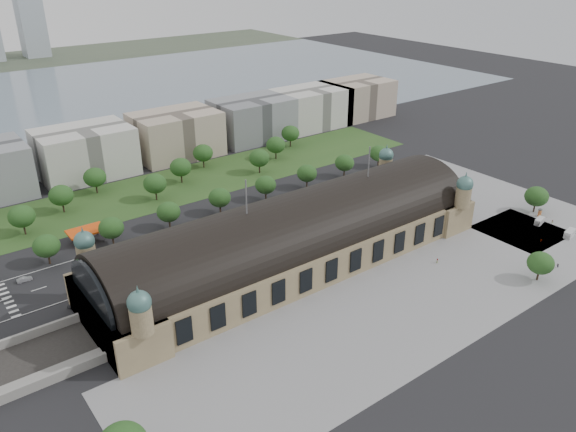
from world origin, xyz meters
TOP-DOWN VIEW (x-y plane):
  - ground at (0.00, 0.00)m, footprint 900.00×900.00m
  - station at (0.00, 0.00)m, footprint 150.00×48.40m
  - plaza_south at (10.00, -44.00)m, footprint 190.00×48.00m
  - plaza_east at (103.00, 0.00)m, footprint 56.00×100.00m
  - road_slab at (-20.00, 38.00)m, footprint 260.00×26.00m
  - grass_belt at (-15.00, 93.00)m, footprint 300.00×45.00m
  - petrol_station at (-53.91, 65.28)m, footprint 14.00×13.00m
  - lake at (0.00, 298.00)m, footprint 700.00×320.00m
  - far_tower_right at (45.00, 508.00)m, footprint 24.00×24.00m
  - office_3 at (-30.00, 133.00)m, footprint 45.00×32.00m
  - office_4 at (20.00, 133.00)m, footprint 45.00×32.00m
  - office_5 at (70.00, 133.00)m, footprint 45.00×32.00m
  - office_6 at (115.00, 133.00)m, footprint 45.00×32.00m
  - office_7 at (155.00, 133.00)m, footprint 45.00×32.00m
  - tree_row_2 at (-72.00, 53.00)m, footprint 9.60×9.60m
  - tree_row_3 at (-48.00, 53.00)m, footprint 9.60×9.60m
  - tree_row_4 at (-24.00, 53.00)m, footprint 9.60×9.60m
  - tree_row_5 at (0.00, 53.00)m, footprint 9.60×9.60m
  - tree_row_6 at (24.00, 53.00)m, footprint 9.60×9.60m
  - tree_row_7 at (48.00, 53.00)m, footprint 9.60×9.60m
  - tree_row_8 at (72.00, 53.00)m, footprint 9.60×9.60m
  - tree_row_9 at (96.00, 53.00)m, footprint 9.60×9.60m
  - tree_belt_3 at (-73.00, 83.00)m, footprint 10.40×10.40m
  - tree_belt_4 at (-54.00, 95.00)m, footprint 10.40×10.40m
  - tree_belt_5 at (-35.00, 107.00)m, footprint 10.40×10.40m
  - tree_belt_6 at (-16.00, 83.00)m, footprint 10.40×10.40m
  - tree_belt_7 at (3.00, 95.00)m, footprint 10.40×10.40m
  - tree_belt_8 at (22.00, 107.00)m, footprint 10.40×10.40m
  - tree_belt_9 at (41.00, 83.00)m, footprint 10.40×10.40m
  - tree_belt_10 at (60.00, 95.00)m, footprint 10.40×10.40m
  - tree_belt_11 at (79.00, 107.00)m, footprint 10.40×10.40m
  - tree_plaza_ne at (110.00, -28.00)m, footprint 10.00×10.00m
  - tree_plaza_s at (60.00, -60.00)m, footprint 9.00×9.00m
  - traffic_car_1 at (-82.49, 45.98)m, footprint 5.02×1.87m
  - traffic_car_2 at (-70.23, 28.63)m, footprint 5.81×3.18m
  - traffic_car_3 at (-12.02, 42.67)m, footprint 5.20×2.19m
  - traffic_car_4 at (-0.09, 31.06)m, footprint 4.68×2.05m
  - traffic_car_5 at (54.69, 39.04)m, footprint 4.70×2.14m
  - traffic_car_6 at (75.34, 27.27)m, footprint 5.10×2.45m
  - parked_car_0 at (-73.76, 21.00)m, footprint 4.56×3.38m
  - parked_car_1 at (-69.96, 25.00)m, footprint 5.31×4.97m
  - parked_car_2 at (-70.19, 22.00)m, footprint 5.97×4.36m
  - parked_car_3 at (-48.25, 21.00)m, footprint 4.70×4.15m
  - parked_car_4 at (-41.19, 21.00)m, footprint 4.66×3.94m
  - parked_car_5 at (-49.97, 21.00)m, footprint 5.26×4.62m
  - parked_car_6 at (-45.72, 21.85)m, footprint 4.70×3.73m
  - bus_west at (7.26, 27.00)m, footprint 13.41×3.64m
  - bus_mid at (24.56, 27.00)m, footprint 10.85×3.28m
  - bus_east at (12.51, 27.00)m, footprint 10.55×2.88m
  - van_east at (100.79, -36.07)m, footprint 6.23×3.56m
  - van_south at (99.72, -49.69)m, footprint 6.99×3.82m
  - advertising_column at (107.97, -31.93)m, footprint 1.74×1.74m
  - pedestrian_0 at (41.43, -31.57)m, footprint 0.93×0.56m
  - pedestrian_3 at (86.51, -45.56)m, footprint 1.03×0.54m
  - pedestrian_4 at (73.46, -59.79)m, footprint 0.84×1.19m
  - pedestrian_5 at (106.09, -38.99)m, footprint 0.60×0.84m

SIDE VIEW (x-z plane):
  - ground at x=0.00m, z-range 0.00..0.00m
  - plaza_south at x=10.00m, z-range -0.06..0.06m
  - plaza_east at x=103.00m, z-range -0.06..0.06m
  - road_slab at x=-20.00m, z-range -0.05..0.05m
  - grass_belt at x=-15.00m, z-range -0.05..0.05m
  - lake at x=0.00m, z-range -0.04..0.04m
  - parked_car_6 at x=-45.72m, z-range 0.00..1.27m
  - parked_car_5 at x=-49.97m, z-range 0.00..1.35m
  - parked_car_1 at x=-69.96m, z-range 0.00..1.39m
  - traffic_car_6 at x=75.34m, z-range 0.00..1.40m
  - parked_car_0 at x=-73.76m, z-range 0.00..1.43m
  - traffic_car_5 at x=54.69m, z-range 0.00..1.49m
  - traffic_car_3 at x=-12.02m, z-range 0.00..1.50m
  - parked_car_4 at x=-41.19m, z-range 0.00..1.51m
  - parked_car_3 at x=-48.25m, z-range 0.00..1.54m
  - traffic_car_2 at x=-70.23m, z-range 0.00..1.54m
  - pedestrian_5 at x=106.09m, z-range 0.00..1.55m
  - traffic_car_4 at x=-0.09m, z-range 0.00..1.57m
  - parked_car_2 at x=-70.19m, z-range 0.00..1.61m
  - traffic_car_1 at x=-82.49m, z-range 0.00..1.64m
  - pedestrian_4 at x=73.46m, z-range 0.00..1.70m
  - pedestrian_3 at x=86.51m, z-range 0.00..1.72m
  - pedestrian_0 at x=41.43m, z-range 0.00..1.87m
  - van_east at x=100.79m, z-range -0.06..2.48m
  - van_south at x=99.72m, z-range -0.06..2.80m
  - bus_east at x=12.51m, z-range 0.00..2.91m
  - bus_mid at x=24.56m, z-range 0.00..2.98m
  - advertising_column at x=107.97m, z-range 0.06..3.37m
  - bus_west at x=7.26m, z-range 0.00..3.70m
  - petrol_station at x=-53.91m, z-range 0.42..5.47m
  - tree_plaza_s at x=60.00m, z-range 1.48..12.13m
  - tree_row_2 at x=-72.00m, z-range 1.67..13.19m
  - tree_row_3 at x=-48.00m, z-range 1.67..13.19m
  - tree_row_4 at x=-24.00m, z-range 1.67..13.19m
  - tree_row_5 at x=0.00m, z-range 1.67..13.19m
  - tree_row_6 at x=24.00m, z-range 1.67..13.19m
  - tree_row_7 at x=48.00m, z-range 1.67..13.19m
  - tree_row_8 at x=72.00m, z-range 1.67..13.19m
  - tree_row_9 at x=96.00m, z-range 1.67..13.19m
  - tree_plaza_ne at x=110.00m, z-range 1.58..13.27m
  - tree_belt_3 at x=-73.00m, z-range 1.81..14.29m
  - tree_belt_4 at x=-54.00m, z-range 1.81..14.29m
  - tree_belt_5 at x=-35.00m, z-range 1.81..14.29m
  - tree_belt_6 at x=-16.00m, z-range 1.81..14.29m
  - tree_belt_7 at x=3.00m, z-range 1.81..14.29m
  - tree_belt_8 at x=22.00m, z-range 1.81..14.29m
  - tree_belt_9 at x=41.00m, z-range 1.81..14.29m
  - tree_belt_10 at x=60.00m, z-range 1.81..14.29m
  - tree_belt_11 at x=79.00m, z-range 1.81..14.29m
  - station at x=0.00m, z-range -11.87..32.43m
  - office_3 at x=-30.00m, z-range 0.00..24.00m
  - office_4 at x=20.00m, z-range 0.00..24.00m
  - office_5 at x=70.00m, z-range 0.00..24.00m
  - office_6 at x=115.00m, z-range 0.00..24.00m
  - office_7 at x=155.00m, z-range 0.00..24.00m
  - far_tower_right at x=45.00m, z-range 0.00..75.00m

